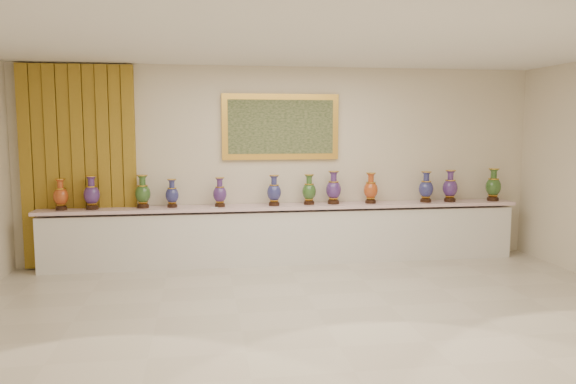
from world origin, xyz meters
name	(u,v)px	position (x,y,z in m)	size (l,w,h in m)	color
ground	(316,309)	(0.00, 0.00, 0.00)	(8.00, 8.00, 0.00)	beige
room	(113,160)	(-2.55, 2.44, 1.59)	(8.00, 8.00, 8.00)	beige
counter	(286,235)	(0.00, 2.27, 0.44)	(7.28, 0.48, 0.90)	white
vase_0	(61,196)	(-3.26, 2.24, 1.10)	(0.22, 0.22, 0.45)	black
vase_1	(92,194)	(-2.83, 2.23, 1.12)	(0.30, 0.30, 0.49)	black
vase_2	(143,193)	(-2.12, 2.27, 1.12)	(0.23, 0.23, 0.48)	black
vase_3	(172,195)	(-1.70, 2.27, 1.09)	(0.24, 0.24, 0.42)	black
vase_4	(220,194)	(-1.00, 2.22, 1.10)	(0.25, 0.25, 0.44)	black
vase_5	(274,192)	(-0.19, 2.22, 1.11)	(0.22, 0.22, 0.46)	black
vase_6	(309,191)	(0.36, 2.26, 1.11)	(0.27, 0.27, 0.46)	black
vase_7	(334,189)	(0.74, 2.26, 1.13)	(0.31, 0.31, 0.51)	black
vase_8	(371,190)	(1.33, 2.25, 1.11)	(0.22, 0.22, 0.48)	black
vase_9	(426,188)	(2.23, 2.24, 1.12)	(0.29, 0.29, 0.49)	black
vase_10	(450,188)	(2.63, 2.24, 1.12)	(0.28, 0.28, 0.50)	black
vase_11	(493,186)	(3.37, 2.23, 1.13)	(0.26, 0.26, 0.52)	black
label_card	(214,208)	(-1.09, 2.13, 0.90)	(0.10, 0.06, 0.00)	white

